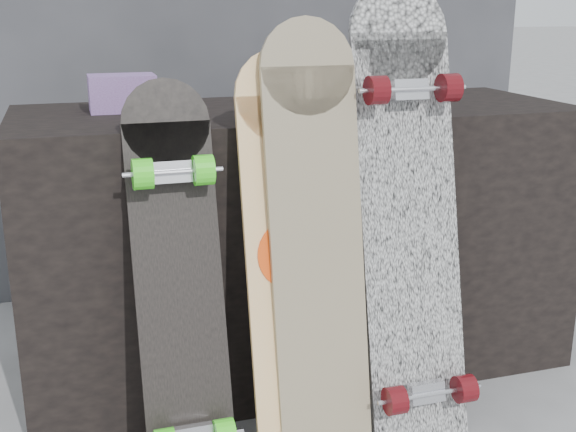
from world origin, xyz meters
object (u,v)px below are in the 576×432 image
object	(u,v)px
longboard_celtic	(316,231)
longboard_geisha	(291,248)
vendor_table	(298,239)
skateboard_dark	(179,277)
longboard_cascadia	(410,208)

from	to	relation	value
longboard_celtic	longboard_geisha	bearing A→B (deg)	168.71
vendor_table	skateboard_dark	distance (m)	0.59
longboard_geisha	vendor_table	bearing A→B (deg)	69.86
longboard_geisha	longboard_cascadia	size ratio (longest dim) A/B	0.86
longboard_cascadia	skateboard_dark	world-z (taller)	longboard_cascadia
vendor_table	longboard_geisha	size ratio (longest dim) A/B	1.61
longboard_geisha	longboard_celtic	size ratio (longest dim) A/B	0.93
vendor_table	longboard_geisha	xyz separation A→B (m)	(-0.15, -0.42, 0.12)
longboard_cascadia	longboard_geisha	bearing A→B (deg)	-178.58
longboard_geisha	longboard_cascadia	bearing A→B (deg)	1.42
vendor_table	skateboard_dark	world-z (taller)	skateboard_dark
longboard_geisha	longboard_cascadia	world-z (taller)	longboard_cascadia
longboard_geisha	skateboard_dark	distance (m)	0.27
longboard_geisha	longboard_celtic	distance (m)	0.07
longboard_celtic	longboard_cascadia	distance (m)	0.26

